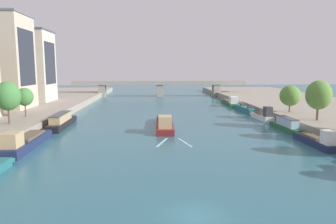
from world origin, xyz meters
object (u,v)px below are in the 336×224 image
object	(u,v)px
tree_left_far	(25,97)
bridge_far	(160,86)
moored_boat_right_far	(245,109)
tree_right_midway	(319,95)
moored_boat_right_second	(316,140)
tree_left_past_mid	(7,96)
moored_boat_right_gap_after	(286,125)
moored_boat_right_end	(231,102)
moored_boat_right_near	(263,116)
moored_boat_left_end	(62,121)
barge_midriver	(165,123)
moored_boat_left_midway	(25,142)
tree_right_distant	(290,96)

from	to	relation	value
tree_left_far	bridge_far	xyz separation A→B (m)	(29.24, 64.73, -1.67)
moored_boat_right_far	tree_right_midway	distance (m)	27.13
moored_boat_right_second	tree_left_past_mid	world-z (taller)	tree_left_past_mid
moored_boat_right_gap_after	moored_boat_right_end	world-z (taller)	moored_boat_right_end
bridge_far	moored_boat_right_near	bearing A→B (deg)	-70.11
moored_boat_left_end	tree_left_far	world-z (taller)	tree_left_far
bridge_far	moored_boat_right_end	bearing A→B (deg)	-55.17
moored_boat_right_end	bridge_far	xyz separation A→B (m)	(-21.88, 31.44, 3.33)
barge_midriver	moored_boat_left_end	size ratio (longest dim) A/B	1.23
moored_boat_left_midway	moored_boat_right_end	bearing A→B (deg)	49.85
moored_boat_left_end	moored_boat_right_second	world-z (taller)	moored_boat_right_second
moored_boat_left_midway	bridge_far	size ratio (longest dim) A/B	0.21
moored_boat_right_second	moored_boat_right_end	distance (m)	53.08
tree_left_past_mid	bridge_far	distance (m)	78.41
tree_left_far	bridge_far	distance (m)	71.05
barge_midriver	moored_boat_left_end	distance (m)	20.67
moored_boat_right_gap_after	barge_midriver	bearing A→B (deg)	170.46
moored_boat_right_second	moored_boat_right_end	size ratio (longest dim) A/B	0.66
moored_boat_right_end	bridge_far	size ratio (longest dim) A/B	0.23
moored_boat_left_midway	moored_boat_right_second	bearing A→B (deg)	-1.33
moored_boat_right_end	moored_boat_right_far	bearing A→B (deg)	-89.29
barge_midriver	moored_boat_right_end	bearing A→B (deg)	58.70
tree_left_far	moored_boat_right_second	bearing A→B (deg)	-21.38
moored_boat_left_midway	moored_boat_right_end	xyz separation A→B (m)	(43.93, 52.07, -0.09)
moored_boat_right_end	bridge_far	distance (m)	38.44
moored_boat_right_gap_after	tree_left_far	distance (m)	51.90
barge_midriver	tree_right_distant	world-z (taller)	tree_right_distant
moored_boat_right_second	tree_left_past_mid	size ratio (longest dim) A/B	1.42
barge_midriver	moored_boat_left_end	world-z (taller)	barge_midriver
moored_boat_right_far	tree_left_far	xyz separation A→B (m)	(-51.30, -18.28, 5.19)
moored_boat_right_far	tree_left_far	size ratio (longest dim) A/B	2.21
moored_boat_right_near	tree_right_distant	distance (m)	7.51
barge_midriver	moored_boat_right_gap_after	bearing A→B (deg)	-9.54
moored_boat_right_end	tree_left_far	bearing A→B (deg)	-146.92
moored_boat_left_end	tree_right_distant	size ratio (longest dim) A/B	2.47
moored_boat_right_near	tree_left_far	bearing A→B (deg)	-175.12
tree_right_midway	moored_boat_right_end	bearing A→B (deg)	98.61
moored_boat_right_end	moored_boat_right_gap_after	bearing A→B (deg)	-90.10
tree_left_far	moored_boat_left_midway	bearing A→B (deg)	-69.04
tree_left_past_mid	tree_right_midway	size ratio (longest dim) A/B	0.99
tree_left_far	tree_right_midway	world-z (taller)	tree_right_midway
moored_boat_right_far	moored_boat_right_gap_after	bearing A→B (deg)	-90.56
moored_boat_right_far	moored_boat_right_end	distance (m)	15.01
moored_boat_left_end	moored_boat_right_near	xyz separation A→B (m)	(43.32, 6.33, -0.19)
moored_boat_left_end	bridge_far	xyz separation A→B (m)	(21.48, 66.69, 3.06)
moored_boat_left_end	moored_boat_right_near	bearing A→B (deg)	8.31
tree_left_past_mid	tree_right_midway	xyz separation A→B (m)	(57.00, 0.60, -0.12)
moored_boat_right_gap_after	tree_right_distant	world-z (taller)	tree_right_distant
moored_boat_right_far	tree_left_past_mid	bearing A→B (deg)	-152.65
moored_boat_left_midway	tree_right_distant	size ratio (longest dim) A/B	2.48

